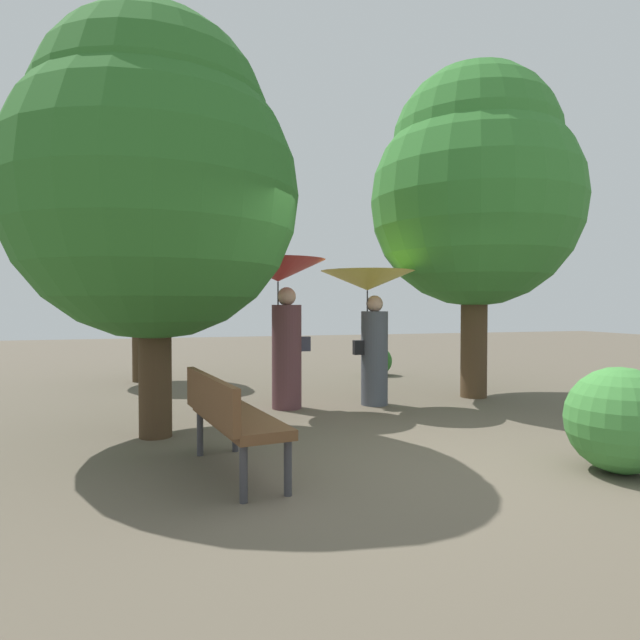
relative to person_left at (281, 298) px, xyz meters
The scene contains 9 objects.
ground_plane 3.41m from the person_left, 76.68° to the right, with size 40.00×40.00×0.00m, color brown.
person_left is the anchor object (origin of this frame).
person_right 1.26m from the person_left, ahead, with size 1.31×1.31×1.89m.
park_bench 3.04m from the person_left, 111.27° to the right, with size 0.71×1.56×0.83m.
tree_near_left 2.38m from the person_left, 144.81° to the right, with size 3.07×3.07×4.49m.
tree_near_right 3.49m from the person_left, ahead, with size 3.17×3.17×5.04m.
tree_mid_left 3.90m from the person_left, 120.07° to the left, with size 1.87×1.87×3.43m.
bush_path_right 4.28m from the person_left, 59.41° to the right, with size 0.89×0.89×0.89m, color #428C3D.
bush_behind_bench 4.11m from the person_left, 47.71° to the left, with size 0.58×0.58×0.58m, color #2D6B28.
Camera 1 is at (-2.31, -4.19, 1.41)m, focal length 30.38 mm.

